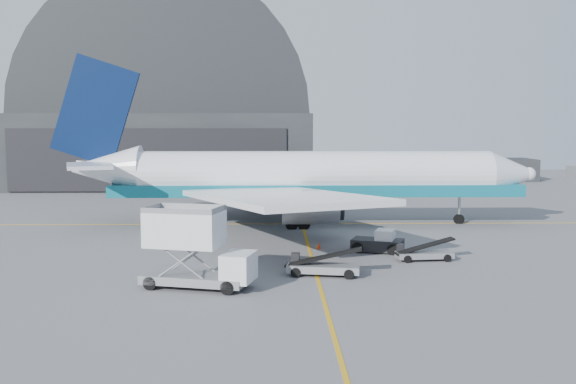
{
  "coord_description": "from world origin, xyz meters",
  "views": [
    {
      "loc": [
        -2.91,
        -45.97,
        10.27
      ],
      "look_at": [
        -1.71,
        8.95,
        4.5
      ],
      "focal_mm": 40.0,
      "sensor_mm": 36.0,
      "label": 1
    }
  ],
  "objects_px": {
    "catering_truck": "(194,249)",
    "belt_loader_a": "(323,267)",
    "airliner": "(296,177)",
    "pushback_tug": "(379,243)",
    "belt_loader_b": "(424,254)"
  },
  "relations": [
    {
      "from": "airliner",
      "to": "belt_loader_b",
      "type": "distance_m",
      "value": 20.7
    },
    {
      "from": "airliner",
      "to": "belt_loader_a",
      "type": "distance_m",
      "value": 23.23
    },
    {
      "from": "airliner",
      "to": "catering_truck",
      "type": "xyz_separation_m",
      "value": [
        -7.33,
        -25.92,
        -2.44
      ]
    },
    {
      "from": "belt_loader_b",
      "to": "belt_loader_a",
      "type": "bearing_deg",
      "value": -155.49
    },
    {
      "from": "pushback_tug",
      "to": "belt_loader_b",
      "type": "height_order",
      "value": "pushback_tug"
    },
    {
      "from": "catering_truck",
      "to": "pushback_tug",
      "type": "distance_m",
      "value": 17.76
    },
    {
      "from": "airliner",
      "to": "pushback_tug",
      "type": "height_order",
      "value": "airliner"
    },
    {
      "from": "catering_truck",
      "to": "belt_loader_a",
      "type": "distance_m",
      "value": 9.1
    },
    {
      "from": "belt_loader_a",
      "to": "pushback_tug",
      "type": "bearing_deg",
      "value": 67.3
    },
    {
      "from": "catering_truck",
      "to": "pushback_tug",
      "type": "bearing_deg",
      "value": 54.42
    },
    {
      "from": "belt_loader_a",
      "to": "belt_loader_b",
      "type": "distance_m",
      "value": 9.34
    },
    {
      "from": "catering_truck",
      "to": "belt_loader_a",
      "type": "bearing_deg",
      "value": 35.06
    },
    {
      "from": "catering_truck",
      "to": "pushback_tug",
      "type": "relative_size",
      "value": 1.64
    },
    {
      "from": "airliner",
      "to": "catering_truck",
      "type": "relative_size",
      "value": 6.66
    },
    {
      "from": "airliner",
      "to": "belt_loader_b",
      "type": "bearing_deg",
      "value": -63.34
    }
  ]
}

